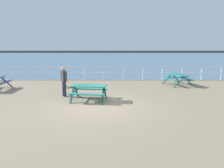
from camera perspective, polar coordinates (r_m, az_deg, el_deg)
The scene contains 8 objects.
ground_plane at distance 9.41m, azimuth -4.52°, elevation -6.92°, with size 30.00×24.00×0.20m, color gray.
sea_band at distance 61.76m, azimuth -0.21°, elevation 8.00°, with size 142.00×90.00×0.01m, color #476B84.
distant_shoreline at distance 104.73m, azimuth 0.11°, elevation 9.04°, with size 142.00×6.00×1.80m, color #4C4C47.
seaward_railing at distance 16.83m, azimuth -2.26°, elevation 3.77°, with size 23.07×0.07×1.08m.
picnic_table_mid_centre at distance 10.36m, azimuth -6.62°, elevation -1.43°, with size 1.92×1.67×0.80m.
picnic_table_far_left at distance 15.20m, azimuth 18.27°, elevation 1.93°, with size 1.94×2.14×0.80m.
visitor at distance 11.30m, azimuth -13.63°, elevation 1.22°, with size 0.39×0.43×1.66m.
rope_coil at distance 13.89m, azimuth -12.59°, elevation -0.78°, with size 0.55×0.55×0.11m, color tan.
Camera 1 is at (0.82, -8.95, 2.72)m, focal length 31.91 mm.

